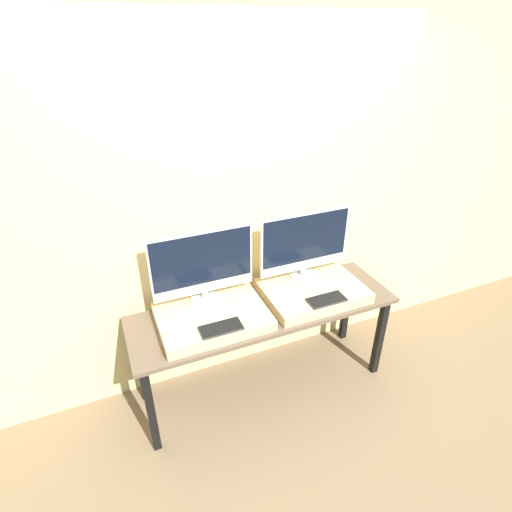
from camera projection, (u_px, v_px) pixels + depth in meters
The scene contains 9 objects.
ground_plane at pixel (280, 411), 2.87m from camera, with size 12.00×12.00×0.00m, color #756047.
wall_back at pixel (245, 212), 2.73m from camera, with size 8.00×0.04×2.60m.
workbench at pixel (265, 317), 2.77m from camera, with size 1.85×0.56×0.73m.
wooden_riser_left at pixel (212, 316), 2.59m from camera, with size 0.70×0.51×0.07m.
monitor_left at pixel (203, 265), 2.56m from camera, with size 0.68×0.19×0.50m.
keyboard_left at pixel (221, 328), 2.42m from camera, with size 0.26×0.13×0.01m.
wooden_riser_right at pixel (312, 291), 2.84m from camera, with size 0.70×0.51×0.07m.
monitor_right at pixel (305, 244), 2.81m from camera, with size 0.68×0.19×0.50m.
keyboard_right at pixel (327, 300), 2.68m from camera, with size 0.26×0.13×0.01m.
Camera 1 is at (-0.91, -1.72, 2.39)m, focal length 28.00 mm.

